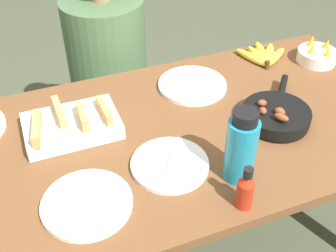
% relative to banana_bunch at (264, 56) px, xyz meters
% --- Properties ---
extents(dining_table, '(1.75, 0.84, 0.74)m').
position_rel_banana_bunch_xyz_m(dining_table, '(-0.55, -0.30, -0.11)').
color(dining_table, brown).
rests_on(dining_table, ground_plane).
extents(banana_bunch, '(0.22, 0.20, 0.04)m').
position_rel_banana_bunch_xyz_m(banana_bunch, '(0.00, 0.00, 0.00)').
color(banana_bunch, yellow).
rests_on(banana_bunch, dining_table).
extents(melon_tray, '(0.31, 0.20, 0.10)m').
position_rel_banana_bunch_xyz_m(melon_tray, '(-0.85, -0.18, 0.01)').
color(melon_tray, silver).
rests_on(melon_tray, dining_table).
extents(skillet, '(0.28, 0.31, 0.08)m').
position_rel_banana_bunch_xyz_m(skillet, '(-0.18, -0.38, 0.01)').
color(skillet, black).
rests_on(skillet, dining_table).
extents(empty_plate_near_front, '(0.26, 0.26, 0.02)m').
position_rel_banana_bunch_xyz_m(empty_plate_near_front, '(-0.36, -0.08, -0.01)').
color(empty_plate_near_front, silver).
rests_on(empty_plate_near_front, dining_table).
extents(empty_plate_far_left, '(0.25, 0.25, 0.02)m').
position_rel_banana_bunch_xyz_m(empty_plate_far_left, '(-0.87, -0.51, -0.01)').
color(empty_plate_far_left, silver).
rests_on(empty_plate_far_left, dining_table).
extents(empty_plate_far_right, '(0.24, 0.24, 0.02)m').
position_rel_banana_bunch_xyz_m(empty_plate_far_right, '(-0.60, -0.45, -0.01)').
color(empty_plate_far_right, silver).
rests_on(empty_plate_far_right, dining_table).
extents(fruit_bowl_citrus, '(0.16, 0.16, 0.10)m').
position_rel_banana_bunch_xyz_m(fruit_bowl_citrus, '(0.20, -0.09, 0.01)').
color(fruit_bowl_citrus, silver).
rests_on(fruit_bowl_citrus, dining_table).
extents(water_bottle, '(0.09, 0.09, 0.24)m').
position_rel_banana_bunch_xyz_m(water_bottle, '(-0.43, -0.56, 0.09)').
color(water_bottle, teal).
rests_on(water_bottle, dining_table).
extents(hot_sauce_bottle, '(0.05, 0.05, 0.14)m').
position_rel_banana_bunch_xyz_m(hot_sauce_bottle, '(-0.47, -0.66, 0.04)').
color(hot_sauce_bottle, '#B72814').
rests_on(hot_sauce_bottle, dining_table).
extents(person_figure, '(0.39, 0.39, 1.18)m').
position_rel_banana_bunch_xyz_m(person_figure, '(-0.59, 0.37, -0.28)').
color(person_figure, black).
rests_on(person_figure, ground_plane).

